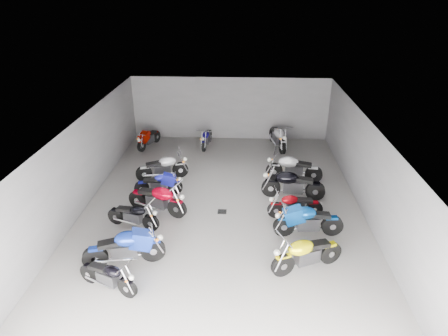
% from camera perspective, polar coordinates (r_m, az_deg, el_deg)
% --- Properties ---
extents(ground, '(14.00, 14.00, 0.00)m').
position_cam_1_polar(ground, '(14.80, -0.17, -5.27)').
color(ground, gray).
rests_on(ground, ground).
extents(wall_back, '(10.00, 0.10, 3.20)m').
position_cam_1_polar(wall_back, '(20.63, 0.88, 8.48)').
color(wall_back, slate).
rests_on(wall_back, ground).
extents(wall_left, '(0.10, 14.00, 3.20)m').
position_cam_1_polar(wall_left, '(15.16, -19.41, 0.74)').
color(wall_left, slate).
rests_on(wall_left, ground).
extents(wall_right, '(0.10, 14.00, 3.20)m').
position_cam_1_polar(wall_right, '(14.69, 19.69, -0.07)').
color(wall_right, slate).
rests_on(wall_right, ground).
extents(ceiling, '(10.00, 14.00, 0.04)m').
position_cam_1_polar(ceiling, '(13.47, -0.19, 6.64)').
color(ceiling, black).
rests_on(ceiling, wall_back).
extents(drain_grate, '(0.32, 0.32, 0.01)m').
position_cam_1_polar(drain_grate, '(14.37, -0.28, -6.26)').
color(drain_grate, black).
rests_on(drain_grate, ground).
extents(motorcycle_left_a, '(1.76, 0.86, 0.82)m').
position_cam_1_polar(motorcycle_left_a, '(11.30, -16.22, -14.58)').
color(motorcycle_left_a, black).
rests_on(motorcycle_left_a, ground).
extents(motorcycle_left_b, '(2.31, 0.78, 1.04)m').
position_cam_1_polar(motorcycle_left_b, '(11.97, -13.95, -11.04)').
color(motorcycle_left_b, black).
rests_on(motorcycle_left_b, ground).
extents(motorcycle_left_c, '(1.86, 0.64, 0.84)m').
position_cam_1_polar(motorcycle_left_c, '(13.64, -12.79, -6.61)').
color(motorcycle_left_c, black).
rests_on(motorcycle_left_c, ground).
extents(motorcycle_left_d, '(2.22, 0.95, 1.02)m').
position_cam_1_polar(motorcycle_left_d, '(14.24, -9.47, -4.41)').
color(motorcycle_left_d, black).
rests_on(motorcycle_left_d, ground).
extents(motorcycle_left_e, '(1.86, 0.43, 0.82)m').
position_cam_1_polar(motorcycle_left_e, '(15.52, -9.28, -2.24)').
color(motorcycle_left_e, black).
rests_on(motorcycle_left_e, ground).
extents(motorcycle_left_f, '(2.12, 0.79, 0.96)m').
position_cam_1_polar(motorcycle_left_f, '(16.66, -8.73, 0.06)').
color(motorcycle_left_f, black).
rests_on(motorcycle_left_f, ground).
extents(motorcycle_right_b, '(2.10, 1.06, 0.99)m').
position_cam_1_polar(motorcycle_right_b, '(11.71, 11.70, -11.87)').
color(motorcycle_right_b, black).
rests_on(motorcycle_right_b, ground).
extents(motorcycle_right_c, '(2.27, 0.49, 1.00)m').
position_cam_1_polar(motorcycle_right_c, '(13.13, 11.85, -7.40)').
color(motorcycle_right_c, black).
rests_on(motorcycle_right_c, ground).
extents(motorcycle_right_d, '(1.94, 0.43, 0.85)m').
position_cam_1_polar(motorcycle_right_d, '(14.07, 10.04, -5.25)').
color(motorcycle_right_d, black).
rests_on(motorcycle_right_d, ground).
extents(motorcycle_right_e, '(2.39, 0.54, 1.05)m').
position_cam_1_polar(motorcycle_right_e, '(15.21, 9.75, -2.34)').
color(motorcycle_right_e, black).
rests_on(motorcycle_right_e, ground).
extents(motorcycle_right_f, '(2.31, 0.56, 1.02)m').
position_cam_1_polar(motorcycle_right_f, '(16.57, 9.87, -0.03)').
color(motorcycle_right_f, black).
rests_on(motorcycle_right_f, ground).
extents(motorcycle_back_a, '(0.77, 1.86, 0.85)m').
position_cam_1_polar(motorcycle_back_a, '(20.15, -10.72, 4.22)').
color(motorcycle_back_a, black).
rests_on(motorcycle_back_a, ground).
extents(motorcycle_back_c, '(0.44, 1.93, 0.85)m').
position_cam_1_polar(motorcycle_back_c, '(19.86, -2.50, 4.33)').
color(motorcycle_back_c, black).
rests_on(motorcycle_back_c, ground).
extents(motorcycle_back_e, '(0.70, 2.34, 1.04)m').
position_cam_1_polar(motorcycle_back_e, '(19.84, 7.69, 4.42)').
color(motorcycle_back_e, black).
rests_on(motorcycle_back_e, ground).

